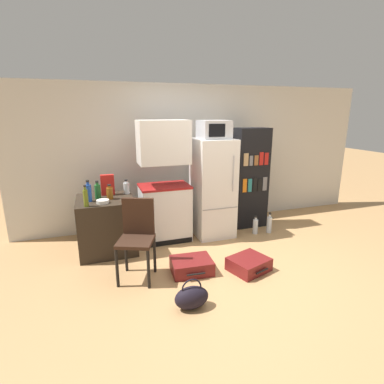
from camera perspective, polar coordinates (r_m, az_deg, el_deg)
ground_plane at (r=3.96m, az=9.33°, el=-14.88°), size 24.00×24.00×0.00m
wall_back at (r=5.40m, az=1.87°, el=6.98°), size 6.40×0.10×2.42m
side_table at (r=4.51m, az=-15.90°, el=-5.97°), size 0.78×0.78×0.78m
kitchen_hutch at (r=4.60m, az=-5.29°, el=1.04°), size 0.76×0.54×1.85m
refrigerator at (r=4.81m, az=3.98°, el=0.77°), size 0.60×0.65×1.56m
microwave at (r=4.67m, az=4.19°, el=11.78°), size 0.44×0.43×0.28m
bookshelf at (r=5.26m, az=11.06°, el=2.58°), size 0.57×0.33×1.71m
bottle_blue_soda at (r=4.28m, az=-19.12°, el=-0.10°), size 0.08×0.08×0.30m
bottle_amber_beer at (r=4.32m, az=-15.40°, el=-0.17°), size 0.09×0.09×0.21m
bottle_olive_oil at (r=4.06m, az=-19.59°, el=-1.02°), size 0.06×0.06×0.28m
bottle_green_tall at (r=4.39m, az=-17.53°, el=0.16°), size 0.08×0.08×0.25m
bottle_clear_short at (r=4.54m, az=-12.39°, el=0.78°), size 0.08×0.08×0.21m
bowl at (r=4.17m, az=-16.64°, el=-1.73°), size 0.17×0.17×0.05m
cereal_box at (r=4.54m, az=-15.79°, el=1.33°), size 0.19×0.07×0.30m
chair at (r=3.66m, az=-10.41°, el=-7.40°), size 0.52×0.52×0.97m
suitcase_large_flat at (r=3.88m, az=-0.08°, el=-13.85°), size 0.53×0.44×0.17m
suitcase_small_flat at (r=3.99m, az=10.76°, el=-13.35°), size 0.57×0.52×0.17m
handbag at (r=3.25m, az=-0.07°, el=-19.41°), size 0.36×0.20×0.33m
water_bottle_front at (r=5.19m, az=14.50°, el=-5.96°), size 0.08×0.08×0.35m
water_bottle_middle at (r=5.10m, az=11.97°, el=-6.38°), size 0.08×0.08×0.31m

